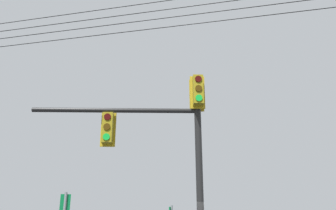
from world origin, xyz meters
TOP-DOWN VIEW (x-y plane):
  - signal_mast_assembly at (0.91, -1.16)m, footprint 4.92×2.37m
  - overhead_wire_span at (0.94, -1.47)m, footprint 17.31×13.54m

SIDE VIEW (x-z plane):
  - signal_mast_assembly at x=0.91m, z-range 1.29..7.50m
  - overhead_wire_span at x=0.94m, z-range 7.86..9.58m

